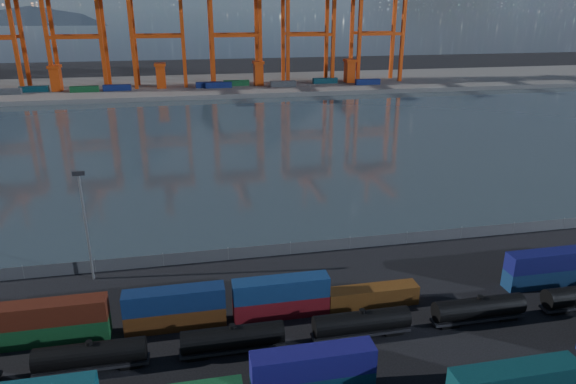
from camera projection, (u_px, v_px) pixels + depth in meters
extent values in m
plane|color=black|center=(341.00, 367.00, 57.11)|extent=(700.00, 700.00, 0.00)
plane|color=#2E3C43|center=(239.00, 139.00, 153.77)|extent=(700.00, 700.00, 0.00)
cube|color=#514F4C|center=(215.00, 85.00, 250.10)|extent=(700.00, 70.00, 2.00)
cube|color=#0B353A|center=(515.00, 379.00, 49.03)|extent=(13.00, 2.64, 2.82)
cube|color=#0D2F46|center=(313.00, 384.00, 52.54)|extent=(12.69, 2.58, 2.75)
cube|color=navy|center=(313.00, 362.00, 51.60)|extent=(12.69, 2.58, 2.75)
cube|color=#134922|center=(56.00, 331.00, 61.11)|extent=(12.34, 2.51, 2.67)
cube|color=#4E1C0F|center=(53.00, 312.00, 60.19)|extent=(12.34, 2.51, 2.67)
cube|color=#532C10|center=(176.00, 318.00, 63.70)|extent=(12.34, 2.51, 2.67)
cube|color=navy|center=(174.00, 299.00, 62.79)|extent=(12.34, 2.51, 2.67)
cube|color=maroon|center=(281.00, 306.00, 66.18)|extent=(12.34, 2.51, 2.67)
cube|color=navy|center=(281.00, 288.00, 65.26)|extent=(12.34, 2.51, 2.67)
cube|color=brown|center=(372.00, 296.00, 68.49)|extent=(12.34, 2.51, 2.67)
cube|color=#0F294E|center=(545.00, 277.00, 73.33)|extent=(12.34, 2.51, 2.67)
cube|color=#101251|center=(549.00, 260.00, 72.41)|extent=(12.34, 2.51, 2.67)
cylinder|color=black|center=(91.00, 354.00, 55.90)|extent=(11.77, 2.63, 2.63)
cylinder|color=black|center=(89.00, 343.00, 55.41)|extent=(0.72, 0.72, 0.45)
cube|color=black|center=(92.00, 365.00, 56.40)|extent=(12.22, 1.81, 0.36)
cube|color=black|center=(54.00, 373.00, 55.77)|extent=(2.26, 1.63, 0.54)
cube|color=black|center=(131.00, 363.00, 57.28)|extent=(2.26, 1.63, 0.54)
cylinder|color=black|center=(233.00, 337.00, 58.78)|extent=(11.77, 2.63, 2.63)
cylinder|color=black|center=(232.00, 326.00, 58.28)|extent=(0.72, 0.72, 0.45)
cube|color=black|center=(233.00, 348.00, 59.28)|extent=(12.22, 1.81, 0.36)
cube|color=black|center=(198.00, 355.00, 58.65)|extent=(2.26, 1.63, 0.54)
cube|color=black|center=(268.00, 346.00, 60.16)|extent=(2.26, 1.63, 0.54)
cylinder|color=black|center=(361.00, 322.00, 61.66)|extent=(11.77, 2.63, 2.63)
cylinder|color=black|center=(362.00, 311.00, 61.16)|extent=(0.72, 0.72, 0.45)
cube|color=black|center=(361.00, 332.00, 62.16)|extent=(12.22, 1.81, 0.36)
cube|color=black|center=(328.00, 338.00, 61.53)|extent=(2.26, 1.63, 0.54)
cube|color=black|center=(392.00, 330.00, 63.04)|extent=(2.26, 1.63, 0.54)
cylinder|color=black|center=(479.00, 307.00, 64.54)|extent=(11.77, 2.63, 2.63)
cylinder|color=black|center=(480.00, 298.00, 64.04)|extent=(0.72, 0.72, 0.45)
cube|color=black|center=(477.00, 317.00, 65.04)|extent=(12.22, 1.81, 0.36)
cube|color=black|center=(447.00, 323.00, 64.40)|extent=(2.26, 1.63, 0.54)
cube|color=black|center=(506.00, 316.00, 65.92)|extent=(2.26, 1.63, 0.54)
cube|color=black|center=(556.00, 310.00, 67.28)|extent=(2.26, 1.63, 0.54)
cube|color=#595B5E|center=(290.00, 249.00, 82.54)|extent=(160.00, 0.06, 2.00)
cylinder|color=slate|center=(23.00, 272.00, 75.08)|extent=(0.12, 0.12, 2.20)
cylinder|color=slate|center=(95.00, 266.00, 76.94)|extent=(0.12, 0.12, 2.20)
cylinder|color=slate|center=(163.00, 260.00, 78.79)|extent=(0.12, 0.12, 2.20)
cylinder|color=slate|center=(228.00, 254.00, 80.65)|extent=(0.12, 0.12, 2.20)
cylinder|color=slate|center=(290.00, 248.00, 82.51)|extent=(0.12, 0.12, 2.20)
cylinder|color=slate|center=(350.00, 243.00, 84.36)|extent=(0.12, 0.12, 2.20)
cylinder|color=slate|center=(407.00, 238.00, 86.22)|extent=(0.12, 0.12, 2.20)
cylinder|color=slate|center=(461.00, 233.00, 88.08)|extent=(0.12, 0.12, 2.20)
cylinder|color=slate|center=(513.00, 228.00, 89.93)|extent=(0.12, 0.12, 2.20)
cylinder|color=slate|center=(564.00, 223.00, 91.79)|extent=(0.12, 0.12, 2.20)
cylinder|color=slate|center=(87.00, 229.00, 72.73)|extent=(0.36, 0.36, 16.00)
cube|color=black|center=(78.00, 173.00, 69.88)|extent=(1.60, 0.40, 0.60)
cube|color=#CA3D0E|center=(15.00, 44.00, 216.99)|extent=(1.60, 1.60, 44.98)
cube|color=#CA3D0E|center=(23.00, 42.00, 228.04)|extent=(1.60, 1.60, 44.98)
cube|color=#CA3D0E|center=(48.00, 43.00, 219.41)|extent=(1.60, 1.60, 44.98)
cube|color=#CA3D0E|center=(54.00, 41.00, 230.45)|extent=(1.60, 1.60, 44.98)
cube|color=#CA3D0E|center=(101.00, 42.00, 223.49)|extent=(1.60, 1.60, 44.98)
cube|color=#CA3D0E|center=(105.00, 41.00, 234.53)|extent=(1.60, 1.60, 44.98)
cube|color=#CA3D0E|center=(74.00, 37.00, 220.68)|extent=(21.99, 1.40, 1.40)
cube|color=#CA3D0E|center=(79.00, 36.00, 231.72)|extent=(21.99, 1.40, 1.40)
cube|color=#CA3D0E|center=(132.00, 42.00, 225.91)|extent=(1.60, 1.60, 44.98)
cube|color=#CA3D0E|center=(134.00, 40.00, 236.95)|extent=(1.60, 1.60, 44.98)
cube|color=#CA3D0E|center=(183.00, 41.00, 229.99)|extent=(1.60, 1.60, 44.98)
cube|color=#CA3D0E|center=(183.00, 40.00, 241.03)|extent=(1.60, 1.60, 44.98)
cube|color=#CA3D0E|center=(157.00, 36.00, 227.18)|extent=(21.99, 1.40, 1.40)
cube|color=#CA3D0E|center=(158.00, 35.00, 238.22)|extent=(21.99, 1.40, 1.40)
cube|color=#CA3D0E|center=(212.00, 41.00, 232.41)|extent=(1.60, 1.60, 44.98)
cube|color=#CA3D0E|center=(211.00, 39.00, 243.45)|extent=(1.60, 1.60, 44.98)
cube|color=#CA3D0E|center=(260.00, 40.00, 236.49)|extent=(1.60, 1.60, 44.98)
cube|color=#CA3D0E|center=(257.00, 39.00, 247.53)|extent=(1.60, 1.60, 44.98)
cube|color=#CA3D0E|center=(236.00, 36.00, 233.68)|extent=(21.99, 1.40, 1.40)
cube|color=#CA3D0E|center=(234.00, 34.00, 244.72)|extent=(21.99, 1.40, 1.40)
cube|color=#CA3D0E|center=(288.00, 40.00, 238.91)|extent=(1.60, 1.60, 44.98)
cube|color=#CA3D0E|center=(283.00, 38.00, 249.95)|extent=(1.60, 1.60, 44.98)
cube|color=#CA3D0E|center=(333.00, 39.00, 242.99)|extent=(1.60, 1.60, 44.98)
cube|color=#CA3D0E|center=(327.00, 38.00, 254.03)|extent=(1.60, 1.60, 44.98)
cube|color=#CA3D0E|center=(311.00, 35.00, 240.18)|extent=(21.99, 1.40, 1.40)
cube|color=#CA3D0E|center=(305.00, 33.00, 251.22)|extent=(21.99, 1.40, 1.40)
cube|color=#CA3D0E|center=(359.00, 39.00, 245.41)|extent=(1.60, 1.60, 44.98)
cube|color=#CA3D0E|center=(352.00, 38.00, 256.45)|extent=(1.60, 1.60, 44.98)
cube|color=#CA3D0E|center=(402.00, 38.00, 249.49)|extent=(1.60, 1.60, 44.98)
cube|color=#CA3D0E|center=(393.00, 37.00, 260.53)|extent=(1.60, 1.60, 44.98)
cube|color=#CA3D0E|center=(381.00, 34.00, 246.67)|extent=(21.99, 1.40, 1.40)
cube|color=#CA3D0E|center=(373.00, 33.00, 257.72)|extent=(21.99, 1.40, 1.40)
cube|color=navy|center=(219.00, 85.00, 235.32)|extent=(12.00, 2.44, 2.60)
cube|color=navy|center=(368.00, 82.00, 244.99)|extent=(12.00, 2.44, 2.60)
cube|color=navy|center=(209.00, 85.00, 235.82)|extent=(12.00, 2.44, 2.60)
cube|color=#0C3842|center=(34.00, 89.00, 223.98)|extent=(12.00, 2.44, 2.60)
cube|color=#3F4244|center=(6.00, 91.00, 217.76)|extent=(12.00, 2.44, 2.60)
cube|color=#3F4244|center=(283.00, 84.00, 239.02)|extent=(12.00, 2.44, 2.60)
cube|color=#144C23|center=(84.00, 89.00, 224.04)|extent=(12.00, 2.44, 2.60)
cube|color=navy|center=(117.00, 88.00, 227.78)|extent=(12.00, 2.44, 2.60)
cube|color=#144C23|center=(236.00, 83.00, 241.35)|extent=(12.00, 2.44, 2.60)
cube|color=#0C3842|center=(325.00, 81.00, 248.75)|extent=(12.00, 2.44, 2.60)
cube|color=#CA3D0E|center=(56.00, 79.00, 225.83)|extent=(4.00, 6.00, 10.00)
cube|color=#CA3D0E|center=(54.00, 67.00, 223.94)|extent=(5.00, 7.00, 1.20)
cube|color=#CA3D0E|center=(161.00, 77.00, 234.19)|extent=(4.00, 6.00, 10.00)
cube|color=#CA3D0E|center=(160.00, 64.00, 232.30)|extent=(5.00, 7.00, 1.20)
cube|color=#CA3D0E|center=(258.00, 74.00, 242.54)|extent=(4.00, 6.00, 10.00)
cube|color=#CA3D0E|center=(258.00, 62.00, 240.65)|extent=(5.00, 7.00, 1.20)
cube|color=#CA3D0E|center=(349.00, 72.00, 250.90)|extent=(4.00, 6.00, 10.00)
cube|color=#CA3D0E|center=(350.00, 60.00, 249.01)|extent=(5.00, 7.00, 1.20)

